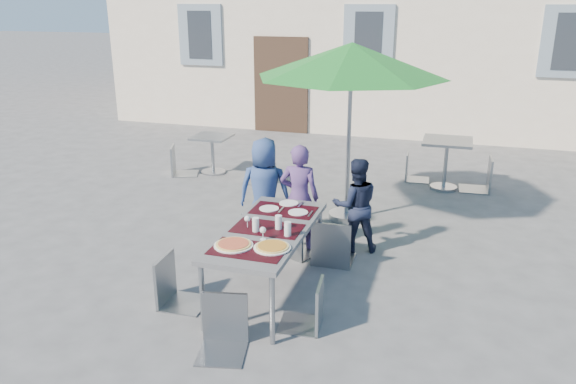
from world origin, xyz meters
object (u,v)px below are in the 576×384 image
(dining_table, at_px, (268,233))
(bg_chair_l_0, at_px, (178,143))
(chair_0, at_px, (263,206))
(cafe_table_0, at_px, (212,149))
(chair_4, at_px, (310,278))
(patio_umbrella, at_px, (352,61))
(child_1, at_px, (299,197))
(cafe_table_1, at_px, (447,154))
(child_0, at_px, (265,190))
(chair_5, at_px, (222,293))
(pizza_near_left, at_px, (233,245))
(pizza_near_right, at_px, (272,247))
(bg_chair_r_0, at_px, (260,154))
(bg_chair_l_1, at_px, (414,150))
(chair_3, at_px, (172,252))
(bg_chair_r_1, at_px, (485,154))
(chair_2, at_px, (333,215))
(chair_1, at_px, (294,214))
(child_2, at_px, (355,205))

(dining_table, distance_m, bg_chair_l_0, 4.70)
(chair_0, relative_size, cafe_table_0, 1.54)
(chair_4, height_order, patio_umbrella, patio_umbrella)
(child_1, bearing_deg, cafe_table_1, -122.74)
(child_0, xyz_separation_m, chair_5, (0.45, -2.41, -0.12))
(pizza_near_left, distance_m, child_0, 1.91)
(child_1, bearing_deg, child_0, -17.30)
(pizza_near_right, bearing_deg, patio_umbrella, 86.97)
(cafe_table_1, bearing_deg, chair_0, -121.44)
(chair_4, relative_size, cafe_table_1, 1.07)
(chair_0, bearing_deg, cafe_table_0, 124.14)
(chair_0, relative_size, bg_chair_r_0, 1.22)
(patio_umbrella, distance_m, bg_chair_l_1, 2.85)
(chair_3, distance_m, bg_chair_r_1, 5.67)
(pizza_near_left, distance_m, chair_3, 0.71)
(dining_table, distance_m, cafe_table_0, 4.60)
(chair_0, bearing_deg, child_1, 40.77)
(chair_2, height_order, bg_chair_r_1, bg_chair_r_1)
(chair_0, bearing_deg, child_0, 106.37)
(chair_1, bearing_deg, chair_3, -120.05)
(cafe_table_1, bearing_deg, pizza_near_right, -106.89)
(dining_table, distance_m, child_1, 1.24)
(pizza_near_left, bearing_deg, bg_chair_l_0, 123.83)
(bg_chair_l_0, xyz_separation_m, bg_chair_r_1, (5.17, 0.65, 0.04))
(child_1, height_order, patio_umbrella, patio_umbrella)
(pizza_near_right, xyz_separation_m, cafe_table_1, (1.42, 4.67, -0.17))
(pizza_near_right, bearing_deg, child_2, 76.18)
(chair_2, relative_size, bg_chair_r_0, 1.21)
(chair_5, relative_size, bg_chair_r_0, 1.09)
(dining_table, relative_size, bg_chair_r_0, 2.13)
(pizza_near_right, height_order, chair_0, chair_0)
(child_1, distance_m, chair_2, 0.61)
(pizza_near_right, bearing_deg, chair_5, -114.18)
(dining_table, xyz_separation_m, bg_chair_l_0, (-2.95, 3.65, -0.11))
(chair_0, bearing_deg, chair_1, 9.22)
(chair_3, bearing_deg, bg_chair_r_1, 57.25)
(chair_2, relative_size, bg_chair_l_1, 1.17)
(child_0, relative_size, chair_5, 1.43)
(chair_0, relative_size, chair_2, 1.01)
(child_2, distance_m, bg_chair_l_1, 3.21)
(bg_chair_l_0, bearing_deg, bg_chair_r_1, 7.17)
(bg_chair_r_0, bearing_deg, pizza_near_left, -73.26)
(dining_table, bearing_deg, cafe_table_0, 121.64)
(cafe_table_0, xyz_separation_m, bg_chair_r_1, (4.63, 0.39, 0.18))
(chair_1, bearing_deg, dining_table, -89.74)
(bg_chair_l_1, height_order, bg_chair_r_1, bg_chair_r_1)
(patio_umbrella, distance_m, bg_chair_r_0, 2.77)
(bg_chair_l_1, bearing_deg, pizza_near_right, -99.84)
(chair_1, relative_size, chair_2, 0.90)
(child_2, height_order, bg_chair_r_1, child_2)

